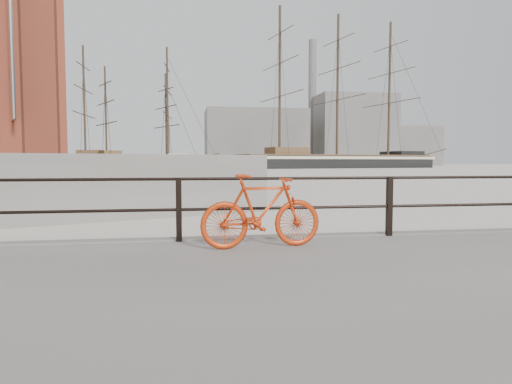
{
  "coord_description": "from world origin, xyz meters",
  "views": [
    {
      "loc": [
        -3.43,
        -7.34,
        1.61
      ],
      "look_at": [
        -2.01,
        1.5,
        1.0
      ],
      "focal_mm": 32.0,
      "sensor_mm": 36.0,
      "label": 1
    }
  ],
  "objects_px": {
    "bicycle": "(261,211)",
    "schooner_mid": "(128,170)",
    "barque_black": "(337,168)",
    "schooner_left": "(138,170)"
  },
  "relations": [
    {
      "from": "bicycle",
      "to": "barque_black",
      "type": "height_order",
      "value": "barque_black"
    },
    {
      "from": "schooner_mid",
      "to": "schooner_left",
      "type": "bearing_deg",
      "value": -9.4
    },
    {
      "from": "bicycle",
      "to": "schooner_mid",
      "type": "relative_size",
      "value": 0.06
    },
    {
      "from": "schooner_mid",
      "to": "bicycle",
      "type": "bearing_deg",
      "value": -77.52
    },
    {
      "from": "schooner_mid",
      "to": "schooner_left",
      "type": "xyz_separation_m",
      "value": [
        1.82,
        -0.45,
        0.0
      ]
    },
    {
      "from": "barque_black",
      "to": "schooner_left",
      "type": "distance_m",
      "value": 45.74
    },
    {
      "from": "bicycle",
      "to": "schooner_mid",
      "type": "height_order",
      "value": "schooner_mid"
    },
    {
      "from": "barque_black",
      "to": "schooner_mid",
      "type": "height_order",
      "value": "barque_black"
    },
    {
      "from": "barque_black",
      "to": "schooner_left",
      "type": "relative_size",
      "value": 2.68
    },
    {
      "from": "barque_black",
      "to": "schooner_left",
      "type": "bearing_deg",
      "value": -171.11
    }
  ]
}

